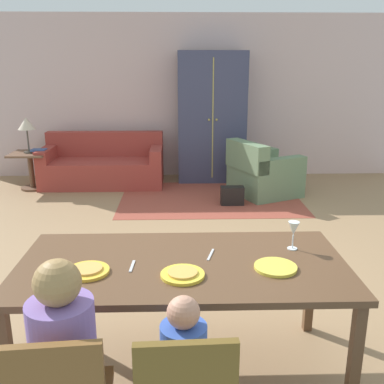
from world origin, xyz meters
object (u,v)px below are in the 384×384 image
(armoire, at_px, (212,118))
(handbag, at_px, (232,196))
(dining_table, at_px, (182,272))
(plate_near_woman, at_px, (276,267))
(couch, at_px, (104,166))
(side_table, at_px, (31,165))
(armchair, at_px, (262,174))
(book_lower, at_px, (41,152))
(plate_near_child, at_px, (183,275))
(table_lamp, at_px, (26,125))
(person_man, at_px, (68,373))
(wine_glass, at_px, (294,230))
(book_upper, at_px, (39,150))
(plate_near_man, at_px, (88,271))

(armoire, height_order, handbag, armoire)
(armoire, bearing_deg, dining_table, -96.09)
(plate_near_woman, relative_size, couch, 0.13)
(couch, height_order, handbag, couch)
(armoire, xyz_separation_m, side_table, (-2.85, -0.51, -0.67))
(armchair, xyz_separation_m, book_lower, (-3.37, 0.39, 0.28))
(plate_near_child, height_order, table_lamp, table_lamp)
(dining_table, xyz_separation_m, person_man, (-0.55, -0.67, -0.18))
(wine_glass, distance_m, couch, 4.89)
(plate_near_child, bearing_deg, plate_near_woman, 8.36)
(wine_glass, relative_size, book_upper, 0.85)
(plate_near_child, xyz_separation_m, wine_glass, (0.71, 0.36, 0.12))
(person_man, height_order, book_lower, person_man)
(wine_glass, bearing_deg, plate_near_child, -153.20)
(table_lamp, distance_m, handbag, 3.30)
(table_lamp, xyz_separation_m, book_lower, (0.19, -0.03, -0.41))
(plate_near_child, height_order, plate_near_woman, same)
(dining_table, height_order, couch, couch)
(wine_glass, height_order, person_man, person_man)
(wine_glass, bearing_deg, handbag, 89.87)
(book_lower, bearing_deg, handbag, -16.92)
(dining_table, bearing_deg, book_upper, 116.67)
(couch, xyz_separation_m, handbag, (1.97, -1.16, -0.17))
(plate_near_child, distance_m, book_upper, 5.03)
(couch, relative_size, handbag, 5.99)
(table_lamp, bearing_deg, armchair, -6.78)
(plate_near_woman, bearing_deg, plate_near_child, -171.64)
(plate_near_woman, distance_m, armoire, 4.97)
(side_table, distance_m, handbag, 3.20)
(plate_near_man, distance_m, plate_near_child, 0.55)
(plate_near_man, xyz_separation_m, wine_glass, (1.26, 0.30, 0.12))
(armoire, bearing_deg, wine_glass, -87.63)
(plate_near_child, distance_m, person_man, 0.78)
(dining_table, bearing_deg, book_lower, 116.37)
(person_man, distance_m, table_lamp, 5.36)
(couch, xyz_separation_m, book_upper, (-0.93, -0.26, 0.32))
(person_man, bearing_deg, table_lamp, 109.60)
(armchair, distance_m, table_lamp, 3.65)
(book_lower, distance_m, handbag, 3.03)
(dining_table, relative_size, table_lamp, 3.67)
(couch, height_order, book_lower, couch)
(plate_near_woman, relative_size, armchair, 0.22)
(person_man, bearing_deg, plate_near_man, 89.70)
(plate_near_man, xyz_separation_m, plate_near_woman, (1.09, 0.02, 0.00))
(plate_near_woman, relative_size, book_lower, 1.14)
(plate_near_child, height_order, book_upper, plate_near_child)
(book_lower, bearing_deg, couch, 17.80)
(plate_near_woman, relative_size, handbag, 0.78)
(plate_near_child, distance_m, book_lower, 4.99)
(plate_near_man, xyz_separation_m, couch, (-0.71, 4.73, -0.47))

